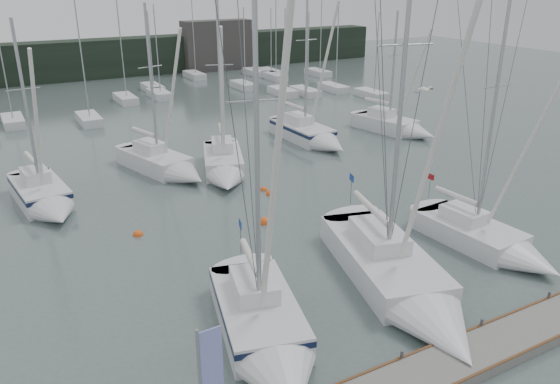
{
  "coord_description": "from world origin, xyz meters",
  "views": [
    {
      "loc": [
        -13.42,
        -15.77,
        13.05
      ],
      "look_at": [
        -1.93,
        5.0,
        3.58
      ],
      "focal_mm": 35.0,
      "sensor_mm": 36.0,
      "label": 1
    }
  ],
  "objects_px": {
    "buoy_b": "(270,194)",
    "sailboat_mid_b": "(168,166)",
    "sailboat_mid_e": "(399,127)",
    "sailboat_near_center": "(407,289)",
    "buoy_a": "(265,223)",
    "buoy_d": "(264,190)",
    "buoy_c": "(138,235)",
    "sailboat_mid_c": "(224,168)",
    "sailboat_mid_a": "(46,199)",
    "sailboat_mid_d": "(313,136)",
    "sailboat_near_left": "(267,337)",
    "sailboat_near_right": "(496,245)"
  },
  "relations": [
    {
      "from": "sailboat_mid_b",
      "to": "buoy_d",
      "type": "bearing_deg",
      "value": -69.27
    },
    {
      "from": "buoy_b",
      "to": "sailboat_mid_b",
      "type": "bearing_deg",
      "value": 123.58
    },
    {
      "from": "sailboat_mid_c",
      "to": "sailboat_mid_d",
      "type": "distance_m",
      "value": 10.35
    },
    {
      "from": "sailboat_mid_e",
      "to": "sailboat_mid_c",
      "type": "bearing_deg",
      "value": 175.94
    },
    {
      "from": "sailboat_mid_d",
      "to": "buoy_d",
      "type": "bearing_deg",
      "value": -140.52
    },
    {
      "from": "sailboat_mid_a",
      "to": "sailboat_mid_e",
      "type": "distance_m",
      "value": 29.56
    },
    {
      "from": "sailboat_near_left",
      "to": "sailboat_mid_a",
      "type": "distance_m",
      "value": 18.91
    },
    {
      "from": "buoy_b",
      "to": "buoy_a",
      "type": "bearing_deg",
      "value": -121.96
    },
    {
      "from": "sailboat_near_left",
      "to": "buoy_d",
      "type": "bearing_deg",
      "value": 77.05
    },
    {
      "from": "buoy_a",
      "to": "buoy_c",
      "type": "bearing_deg",
      "value": 163.93
    },
    {
      "from": "sailboat_mid_e",
      "to": "buoy_d",
      "type": "relative_size",
      "value": 24.22
    },
    {
      "from": "buoy_b",
      "to": "buoy_c",
      "type": "relative_size",
      "value": 1.07
    },
    {
      "from": "sailboat_near_right",
      "to": "sailboat_mid_a",
      "type": "relative_size",
      "value": 1.19
    },
    {
      "from": "sailboat_mid_e",
      "to": "buoy_a",
      "type": "distance_m",
      "value": 21.77
    },
    {
      "from": "sailboat_near_right",
      "to": "sailboat_near_left",
      "type": "bearing_deg",
      "value": -179.11
    },
    {
      "from": "sailboat_mid_b",
      "to": "buoy_d",
      "type": "distance_m",
      "value": 7.43
    },
    {
      "from": "sailboat_mid_b",
      "to": "buoy_d",
      "type": "relative_size",
      "value": 26.64
    },
    {
      "from": "sailboat_mid_a",
      "to": "buoy_c",
      "type": "xyz_separation_m",
      "value": [
        3.82,
        -6.15,
        -0.62
      ]
    },
    {
      "from": "sailboat_mid_b",
      "to": "sailboat_mid_c",
      "type": "distance_m",
      "value": 4.02
    },
    {
      "from": "sailboat_mid_d",
      "to": "sailboat_near_left",
      "type": "bearing_deg",
      "value": -127.61
    },
    {
      "from": "buoy_c",
      "to": "buoy_d",
      "type": "height_order",
      "value": "buoy_c"
    },
    {
      "from": "sailboat_mid_c",
      "to": "sailboat_mid_b",
      "type": "bearing_deg",
      "value": 165.09
    },
    {
      "from": "sailboat_near_left",
      "to": "sailboat_mid_a",
      "type": "relative_size",
      "value": 1.32
    },
    {
      "from": "buoy_a",
      "to": "buoy_b",
      "type": "distance_m",
      "value": 4.3
    },
    {
      "from": "sailboat_near_left",
      "to": "sailboat_mid_e",
      "type": "distance_m",
      "value": 31.8
    },
    {
      "from": "sailboat_near_right",
      "to": "buoy_d",
      "type": "relative_size",
      "value": 30.36
    },
    {
      "from": "sailboat_near_left",
      "to": "sailboat_mid_d",
      "type": "height_order",
      "value": "sailboat_near_left"
    },
    {
      "from": "sailboat_near_center",
      "to": "buoy_a",
      "type": "xyz_separation_m",
      "value": [
        -1.66,
        9.98,
        -0.6
      ]
    },
    {
      "from": "buoy_d",
      "to": "sailboat_mid_a",
      "type": "bearing_deg",
      "value": 164.47
    },
    {
      "from": "sailboat_mid_b",
      "to": "sailboat_mid_e",
      "type": "xyz_separation_m",
      "value": [
        21.14,
        0.33,
        -0.01
      ]
    },
    {
      "from": "sailboat_mid_e",
      "to": "sailboat_mid_b",
      "type": "bearing_deg",
      "value": 168.43
    },
    {
      "from": "sailboat_near_center",
      "to": "buoy_a",
      "type": "distance_m",
      "value": 10.13
    },
    {
      "from": "sailboat_mid_c",
      "to": "sailboat_mid_e",
      "type": "height_order",
      "value": "sailboat_mid_c"
    },
    {
      "from": "sailboat_mid_b",
      "to": "sailboat_mid_c",
      "type": "bearing_deg",
      "value": -51.58
    },
    {
      "from": "sailboat_mid_c",
      "to": "sailboat_near_right",
      "type": "bearing_deg",
      "value": -46.41
    },
    {
      "from": "sailboat_mid_c",
      "to": "buoy_b",
      "type": "height_order",
      "value": "sailboat_mid_c"
    },
    {
      "from": "sailboat_near_left",
      "to": "sailboat_mid_b",
      "type": "relative_size",
      "value": 1.27
    },
    {
      "from": "sailboat_near_center",
      "to": "sailboat_mid_a",
      "type": "distance_m",
      "value": 21.79
    },
    {
      "from": "sailboat_near_left",
      "to": "sailboat_mid_d",
      "type": "xyz_separation_m",
      "value": [
        15.81,
        21.99,
        0.03
      ]
    },
    {
      "from": "buoy_a",
      "to": "buoy_d",
      "type": "relative_size",
      "value": 1.44
    },
    {
      "from": "sailboat_mid_e",
      "to": "buoy_a",
      "type": "bearing_deg",
      "value": -162.84
    },
    {
      "from": "sailboat_near_right",
      "to": "buoy_a",
      "type": "distance_m",
      "value": 12.25
    },
    {
      "from": "sailboat_mid_b",
      "to": "sailboat_mid_e",
      "type": "bearing_deg",
      "value": -15.58
    },
    {
      "from": "sailboat_near_center",
      "to": "buoy_d",
      "type": "distance_m",
      "value": 14.53
    },
    {
      "from": "buoy_a",
      "to": "sailboat_mid_b",
      "type": "bearing_deg",
      "value": 102.06
    },
    {
      "from": "sailboat_mid_e",
      "to": "sailboat_near_center",
      "type": "bearing_deg",
      "value": -142.24
    },
    {
      "from": "sailboat_mid_c",
      "to": "sailboat_near_left",
      "type": "bearing_deg",
      "value": -88.65
    },
    {
      "from": "sailboat_near_center",
      "to": "sailboat_mid_a",
      "type": "bearing_deg",
      "value": 138.8
    },
    {
      "from": "sailboat_mid_e",
      "to": "buoy_c",
      "type": "relative_size",
      "value": 20.56
    },
    {
      "from": "buoy_d",
      "to": "sailboat_mid_b",
      "type": "bearing_deg",
      "value": 127.22
    }
  ]
}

